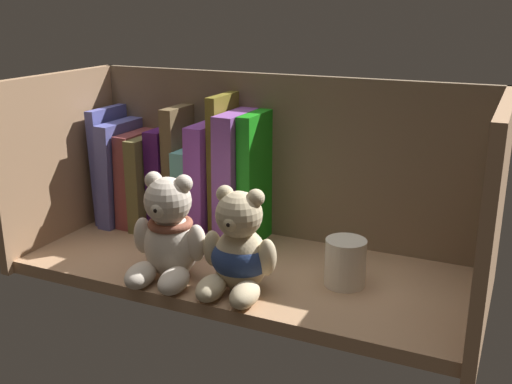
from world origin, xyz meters
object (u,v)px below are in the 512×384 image
object	(u,v)px
book_7	(213,178)
pillar_candle	(346,261)
book_3	(154,179)
teddy_bear_larger	(168,235)
book_1	(127,170)
book_4	(167,177)
book_6	(196,189)
book_10	(258,178)
book_5	(181,168)
teddy_bear_smaller	(239,252)
book_0	(116,163)
book_8	(227,167)
book_2	(141,176)
book_9	(241,176)

from	to	relation	value
book_7	pillar_candle	bearing A→B (deg)	-20.57
book_3	teddy_bear_larger	xyz separation A→B (cm)	(15.15, -19.15, -1.49)
book_1	book_4	bearing A→B (deg)	0.00
book_4	book_6	distance (cm)	6.01
book_3	pillar_candle	size ratio (longest dim) A/B	2.40
book_4	book_10	size ratio (longest dim) A/B	0.81
book_5	pillar_candle	bearing A→B (deg)	-16.85
book_4	teddy_bear_smaller	size ratio (longest dim) A/B	1.19
book_0	book_6	bearing A→B (deg)	-0.00
book_7	book_5	bearing A→B (deg)	180.00
book_3	pillar_candle	bearing A→B (deg)	-14.47
book_8	book_7	bearing A→B (deg)	180.00
book_2	book_5	xyz separation A→B (cm)	(8.60, 0.00, 2.50)
book_9	teddy_bear_larger	distance (cm)	19.78
book_5	book_7	bearing A→B (deg)	0.00
book_9	book_10	distance (cm)	3.08
book_2	teddy_bear_smaller	bearing A→B (deg)	-32.57
book_7	book_9	xyz separation A→B (cm)	(5.40, 0.00, 1.11)
book_3	book_5	distance (cm)	6.37
book_9	book_3	bearing A→B (deg)	-180.00
book_4	teddy_bear_larger	xyz separation A→B (cm)	(12.23, -19.15, -2.20)
teddy_bear_smaller	book_6	bearing A→B (deg)	133.25
book_6	teddy_bear_smaller	world-z (taller)	same
book_7	teddy_bear_larger	xyz separation A→B (cm)	(2.94, -19.15, -3.16)
book_0	book_3	xyz separation A→B (cm)	(8.19, -0.00, -2.20)
book_2	book_10	world-z (taller)	book_10
book_6	teddy_bear_larger	xyz separation A→B (cm)	(6.39, -19.15, -0.76)
book_1	book_3	world-z (taller)	book_1
book_4	book_6	xyz separation A→B (cm)	(5.84, 0.00, -1.44)
book_0	book_5	size ratio (longest dim) A/B	0.96
book_6	pillar_candle	world-z (taller)	book_6
book_6	book_7	xyz separation A→B (cm)	(3.45, 0.00, 2.40)
book_10	pillar_candle	world-z (taller)	book_10
book_6	book_10	size ratio (longest dim) A/B	0.68
book_7	book_6	bearing A→B (deg)	180.00
book_9	book_4	bearing A→B (deg)	180.00
book_2	book_9	bearing A→B (deg)	0.00
book_10	book_8	bearing A→B (deg)	180.00
book_1	book_9	bearing A→B (deg)	0.00
book_2	book_10	xyz separation A→B (cm)	(23.52, 0.00, 2.57)
book_2	book_7	world-z (taller)	book_7
book_6	book_9	size ratio (longest dim) A/B	0.68
book_0	book_5	distance (cm)	13.97
book_2	book_3	xyz separation A→B (cm)	(2.83, -0.00, -0.19)
book_1	book_10	distance (cm)	26.51
book_7	book_8	size ratio (longest dim) A/B	0.81
book_3	book_10	xyz separation A→B (cm)	(20.69, 0.00, 2.77)
book_6	book_7	world-z (taller)	book_7
book_5	pillar_candle	world-z (taller)	book_5
book_8	book_1	bearing A→B (deg)	180.00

